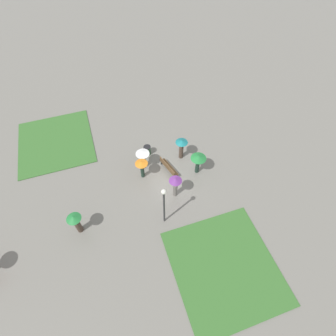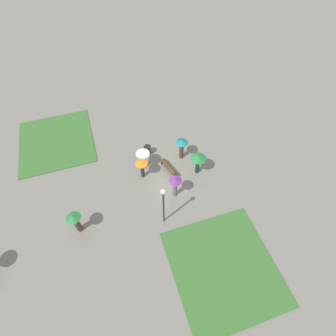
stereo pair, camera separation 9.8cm
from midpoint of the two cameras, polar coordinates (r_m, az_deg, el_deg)
ground_plane at (r=20.52m, az=-0.21°, el=-1.16°), size 90.00×90.00×0.00m
lawn_patch_near at (r=17.55m, az=12.06°, el=-20.33°), size 6.65×6.21×0.06m
lawn_patch_far at (r=24.66m, az=-23.35°, el=5.26°), size 6.65×6.09×0.06m
park_bench at (r=20.28m, az=-0.06°, el=0.15°), size 2.00×0.95×0.90m
lamp_post at (r=16.19m, az=-1.06°, el=-7.42°), size 0.32×0.32×3.84m
trash_bin at (r=21.57m, az=-4.65°, el=3.88°), size 0.60×0.60×0.81m
crowd_person_orange at (r=19.44m, az=-5.89°, el=0.49°), size 0.95×0.95×1.75m
crowd_person_green at (r=19.61m, az=6.47°, el=1.82°), size 1.18×1.18×1.87m
crowd_person_white at (r=20.17m, az=-5.61°, el=2.40°), size 1.05×1.05×1.72m
crowd_person_teal at (r=20.62m, az=2.81°, el=4.74°), size 0.96×0.96×1.94m
crowd_person_purple at (r=18.32m, az=1.46°, el=-3.53°), size 0.91×0.91×1.97m
lone_walker_far_path at (r=18.01m, az=-19.57°, el=-10.99°), size 0.94×0.94×1.88m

